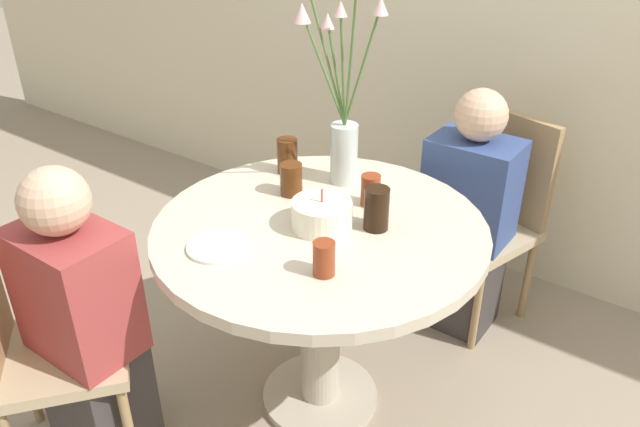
{
  "coord_description": "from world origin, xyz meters",
  "views": [
    {
      "loc": [
        1.01,
        -1.4,
        1.77
      ],
      "look_at": [
        0.0,
        0.0,
        0.8
      ],
      "focal_mm": 35.0,
      "sensor_mm": 36.0,
      "label": 1
    }
  ],
  "objects_px": {
    "birthday_cake": "(322,215)",
    "drink_glass_0": "(287,156)",
    "drink_glass_1": "(371,190)",
    "drink_glass_2": "(291,179)",
    "side_plate": "(219,246)",
    "drink_glass_4": "(324,259)",
    "drink_glass_3": "(377,209)",
    "chair_far_back": "(30,338)",
    "chair_left_flank": "(492,209)",
    "person_boy": "(85,331)",
    "person_guest": "(467,223)",
    "flower_vase": "(339,112)"
  },
  "relations": [
    {
      "from": "flower_vase",
      "to": "person_boy",
      "type": "bearing_deg",
      "value": -112.16
    },
    {
      "from": "side_plate",
      "to": "person_guest",
      "type": "bearing_deg",
      "value": 69.94
    },
    {
      "from": "chair_left_flank",
      "to": "person_boy",
      "type": "relative_size",
      "value": 0.85
    },
    {
      "from": "drink_glass_2",
      "to": "drink_glass_1",
      "type": "bearing_deg",
      "value": 19.76
    },
    {
      "from": "chair_far_back",
      "to": "person_boy",
      "type": "xyz_separation_m",
      "value": [
        0.1,
        0.12,
        -0.01
      ]
    },
    {
      "from": "birthday_cake",
      "to": "drink_glass_1",
      "type": "xyz_separation_m",
      "value": [
        0.04,
        0.22,
        0.01
      ]
    },
    {
      "from": "drink_glass_3",
      "to": "person_guest",
      "type": "distance_m",
      "value": 0.73
    },
    {
      "from": "drink_glass_1",
      "to": "drink_glass_2",
      "type": "height_order",
      "value": "drink_glass_2"
    },
    {
      "from": "person_guest",
      "to": "birthday_cake",
      "type": "bearing_deg",
      "value": -104.7
    },
    {
      "from": "chair_far_back",
      "to": "drink_glass_2",
      "type": "bearing_deg",
      "value": -75.34
    },
    {
      "from": "birthday_cake",
      "to": "flower_vase",
      "type": "xyz_separation_m",
      "value": [
        -0.14,
        0.29,
        0.23
      ]
    },
    {
      "from": "drink_glass_2",
      "to": "person_guest",
      "type": "distance_m",
      "value": 0.81
    },
    {
      "from": "chair_far_back",
      "to": "chair_left_flank",
      "type": "bearing_deg",
      "value": -78.61
    },
    {
      "from": "chair_left_flank",
      "to": "drink_glass_4",
      "type": "bearing_deg",
      "value": -78.35
    },
    {
      "from": "drink_glass_0",
      "to": "drink_glass_2",
      "type": "bearing_deg",
      "value": -47.5
    },
    {
      "from": "chair_left_flank",
      "to": "drink_glass_3",
      "type": "distance_m",
      "value": 0.87
    },
    {
      "from": "chair_left_flank",
      "to": "drink_glass_2",
      "type": "xyz_separation_m",
      "value": [
        -0.46,
        -0.77,
        0.32
      ]
    },
    {
      "from": "person_guest",
      "to": "flower_vase",
      "type": "bearing_deg",
      "value": -126.06
    },
    {
      "from": "side_plate",
      "to": "drink_glass_2",
      "type": "relative_size",
      "value": 1.7
    },
    {
      "from": "chair_far_back",
      "to": "side_plate",
      "type": "bearing_deg",
      "value": -95.2
    },
    {
      "from": "birthday_cake",
      "to": "flower_vase",
      "type": "height_order",
      "value": "flower_vase"
    },
    {
      "from": "flower_vase",
      "to": "person_guest",
      "type": "height_order",
      "value": "flower_vase"
    },
    {
      "from": "birthday_cake",
      "to": "person_boy",
      "type": "xyz_separation_m",
      "value": [
        -0.49,
        -0.59,
        -0.31
      ]
    },
    {
      "from": "chair_far_back",
      "to": "person_boy",
      "type": "relative_size",
      "value": 0.85
    },
    {
      "from": "birthday_cake",
      "to": "drink_glass_2",
      "type": "relative_size",
      "value": 1.71
    },
    {
      "from": "flower_vase",
      "to": "person_guest",
      "type": "distance_m",
      "value": 0.78
    },
    {
      "from": "flower_vase",
      "to": "person_boy",
      "type": "xyz_separation_m",
      "value": [
        -0.36,
        -0.88,
        -0.54
      ]
    },
    {
      "from": "side_plate",
      "to": "drink_glass_1",
      "type": "xyz_separation_m",
      "value": [
        0.22,
        0.5,
        0.05
      ]
    },
    {
      "from": "drink_glass_1",
      "to": "drink_glass_4",
      "type": "relative_size",
      "value": 1.05
    },
    {
      "from": "drink_glass_1",
      "to": "person_guest",
      "type": "relative_size",
      "value": 0.1
    },
    {
      "from": "drink_glass_0",
      "to": "drink_glass_1",
      "type": "relative_size",
      "value": 1.22
    },
    {
      "from": "chair_left_flank",
      "to": "chair_far_back",
      "type": "xyz_separation_m",
      "value": [
        -0.83,
        -1.61,
        0.0
      ]
    },
    {
      "from": "drink_glass_4",
      "to": "person_boy",
      "type": "xyz_separation_m",
      "value": [
        -0.65,
        -0.38,
        -0.32
      ]
    },
    {
      "from": "person_boy",
      "to": "side_plate",
      "type": "bearing_deg",
      "value": 44.18
    },
    {
      "from": "birthday_cake",
      "to": "drink_glass_3",
      "type": "bearing_deg",
      "value": 33.71
    },
    {
      "from": "birthday_cake",
      "to": "drink_glass_0",
      "type": "relative_size",
      "value": 1.47
    },
    {
      "from": "side_plate",
      "to": "drink_glass_4",
      "type": "distance_m",
      "value": 0.35
    },
    {
      "from": "drink_glass_1",
      "to": "drink_glass_3",
      "type": "relative_size",
      "value": 0.78
    },
    {
      "from": "person_boy",
      "to": "chair_left_flank",
      "type": "bearing_deg",
      "value": 63.77
    },
    {
      "from": "chair_far_back",
      "to": "drink_glass_1",
      "type": "distance_m",
      "value": 1.17
    },
    {
      "from": "chair_far_back",
      "to": "person_guest",
      "type": "distance_m",
      "value": 1.66
    },
    {
      "from": "person_guest",
      "to": "person_boy",
      "type": "height_order",
      "value": "same"
    },
    {
      "from": "drink_glass_0",
      "to": "person_boy",
      "type": "relative_size",
      "value": 0.12
    },
    {
      "from": "birthday_cake",
      "to": "drink_glass_4",
      "type": "xyz_separation_m",
      "value": [
        0.16,
        -0.21,
        0.01
      ]
    },
    {
      "from": "drink_glass_4",
      "to": "person_boy",
      "type": "distance_m",
      "value": 0.82
    },
    {
      "from": "birthday_cake",
      "to": "drink_glass_4",
      "type": "bearing_deg",
      "value": -53.15
    },
    {
      "from": "flower_vase",
      "to": "drink_glass_4",
      "type": "relative_size",
      "value": 7.4
    },
    {
      "from": "birthday_cake",
      "to": "person_guest",
      "type": "distance_m",
      "value": 0.83
    },
    {
      "from": "chair_left_flank",
      "to": "drink_glass_1",
      "type": "bearing_deg",
      "value": -90.08
    },
    {
      "from": "chair_far_back",
      "to": "side_plate",
      "type": "xyz_separation_m",
      "value": [
        0.41,
        0.43,
        0.27
      ]
    }
  ]
}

